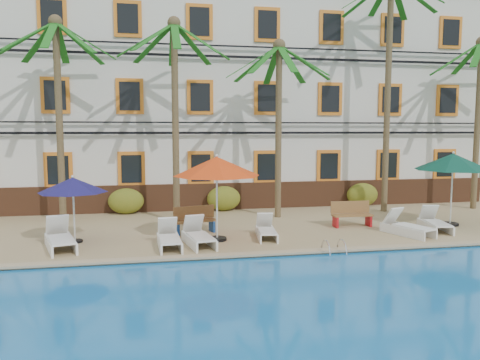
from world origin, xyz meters
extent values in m
plane|color=#384C23|center=(0.00, 0.00, 0.00)|extent=(100.00, 100.00, 0.00)
cube|color=tan|center=(0.00, 5.00, 0.12)|extent=(30.00, 12.00, 0.25)
cube|color=blue|center=(0.00, -7.00, 0.10)|extent=(26.00, 12.00, 0.20)
cube|color=tan|center=(0.00, -0.90, 0.28)|extent=(30.00, 0.35, 0.06)
cube|color=silver|center=(0.00, 10.00, 5.25)|extent=(25.00, 6.00, 10.00)
cube|color=brown|center=(0.00, 6.94, 0.85)|extent=(25.00, 0.12, 1.20)
cube|color=orange|center=(-7.50, 6.95, 2.15)|extent=(1.15, 0.10, 1.50)
cube|color=black|center=(-7.50, 6.90, 2.15)|extent=(0.85, 0.04, 1.20)
cube|color=orange|center=(-4.50, 6.95, 2.15)|extent=(1.15, 0.10, 1.50)
cube|color=black|center=(-4.50, 6.90, 2.15)|extent=(0.85, 0.04, 1.20)
cube|color=orange|center=(-1.50, 6.95, 2.15)|extent=(1.15, 0.10, 1.50)
cube|color=black|center=(-1.50, 6.90, 2.15)|extent=(0.85, 0.04, 1.20)
cube|color=orange|center=(1.50, 6.95, 2.15)|extent=(1.15, 0.10, 1.50)
cube|color=black|center=(1.50, 6.90, 2.15)|extent=(0.85, 0.04, 1.20)
cube|color=orange|center=(4.50, 6.95, 2.15)|extent=(1.15, 0.10, 1.50)
cube|color=black|center=(4.50, 6.90, 2.15)|extent=(0.85, 0.04, 1.20)
cube|color=orange|center=(7.50, 6.95, 2.15)|extent=(1.15, 0.10, 1.50)
cube|color=black|center=(7.50, 6.90, 2.15)|extent=(0.85, 0.04, 1.20)
cube|color=orange|center=(10.50, 6.95, 2.15)|extent=(1.15, 0.10, 1.50)
cube|color=black|center=(10.50, 6.90, 2.15)|extent=(0.85, 0.04, 1.20)
cube|color=orange|center=(-7.50, 6.95, 5.25)|extent=(1.15, 0.10, 1.50)
cube|color=black|center=(-7.50, 6.90, 5.25)|extent=(0.85, 0.04, 1.20)
cube|color=orange|center=(-4.50, 6.95, 5.25)|extent=(1.15, 0.10, 1.50)
cube|color=black|center=(-4.50, 6.90, 5.25)|extent=(0.85, 0.04, 1.20)
cube|color=orange|center=(-1.50, 6.95, 5.25)|extent=(1.15, 0.10, 1.50)
cube|color=black|center=(-1.50, 6.90, 5.25)|extent=(0.85, 0.04, 1.20)
cube|color=orange|center=(1.50, 6.95, 5.25)|extent=(1.15, 0.10, 1.50)
cube|color=black|center=(1.50, 6.90, 5.25)|extent=(0.85, 0.04, 1.20)
cube|color=orange|center=(4.50, 6.95, 5.25)|extent=(1.15, 0.10, 1.50)
cube|color=black|center=(4.50, 6.90, 5.25)|extent=(0.85, 0.04, 1.20)
cube|color=orange|center=(7.50, 6.95, 5.25)|extent=(1.15, 0.10, 1.50)
cube|color=black|center=(7.50, 6.90, 5.25)|extent=(0.85, 0.04, 1.20)
cube|color=orange|center=(10.50, 6.95, 5.25)|extent=(1.15, 0.10, 1.50)
cube|color=black|center=(10.50, 6.90, 5.25)|extent=(0.85, 0.04, 1.20)
cube|color=orange|center=(-7.50, 6.95, 8.45)|extent=(1.15, 0.10, 1.50)
cube|color=black|center=(-7.50, 6.90, 8.45)|extent=(0.85, 0.04, 1.20)
cube|color=orange|center=(-4.50, 6.95, 8.45)|extent=(1.15, 0.10, 1.50)
cube|color=black|center=(-4.50, 6.90, 8.45)|extent=(0.85, 0.04, 1.20)
cube|color=orange|center=(-1.50, 6.95, 8.45)|extent=(1.15, 0.10, 1.50)
cube|color=black|center=(-1.50, 6.90, 8.45)|extent=(0.85, 0.04, 1.20)
cube|color=orange|center=(1.50, 6.95, 8.45)|extent=(1.15, 0.10, 1.50)
cube|color=black|center=(1.50, 6.90, 8.45)|extent=(0.85, 0.04, 1.20)
cube|color=orange|center=(4.50, 6.95, 8.45)|extent=(1.15, 0.10, 1.50)
cube|color=black|center=(4.50, 6.90, 8.45)|extent=(0.85, 0.04, 1.20)
cube|color=orange|center=(7.50, 6.95, 8.45)|extent=(1.15, 0.10, 1.50)
cube|color=black|center=(7.50, 6.90, 8.45)|extent=(0.85, 0.04, 1.20)
cube|color=orange|center=(10.50, 6.95, 8.45)|extent=(1.15, 0.10, 1.50)
cube|color=black|center=(10.50, 6.90, 8.45)|extent=(0.85, 0.04, 1.20)
cube|color=black|center=(0.00, 6.80, 3.70)|extent=(25.00, 0.08, 0.10)
cube|color=black|center=(0.00, 6.80, 4.15)|extent=(25.00, 0.08, 0.06)
cube|color=black|center=(0.00, 6.80, 7.00)|extent=(25.00, 0.08, 0.10)
cube|color=black|center=(0.00, 6.80, 7.45)|extent=(25.00, 0.08, 0.06)
cylinder|color=brown|center=(-7.03, 5.01, 4.03)|extent=(0.26, 0.26, 7.56)
sphere|color=brown|center=(-7.03, 5.01, 7.81)|extent=(0.50, 0.50, 0.50)
cube|color=#166017|center=(-7.03, 6.08, 7.15)|extent=(0.28, 2.14, 1.34)
cube|color=#166017|center=(-7.78, 5.77, 7.15)|extent=(1.71, 1.71, 1.34)
cube|color=#166017|center=(-8.09, 5.01, 7.15)|extent=(2.14, 0.28, 1.34)
cube|color=#166017|center=(-7.78, 4.26, 7.15)|extent=(1.71, 1.71, 1.34)
cube|color=#166017|center=(-7.03, 3.95, 7.15)|extent=(0.28, 2.14, 1.34)
cube|color=#166017|center=(-6.28, 4.26, 7.15)|extent=(1.71, 1.71, 1.34)
cube|color=#166017|center=(-5.97, 5.01, 7.15)|extent=(2.14, 0.28, 1.34)
cube|color=#166017|center=(-6.28, 5.77, 7.15)|extent=(1.71, 1.71, 1.34)
cylinder|color=brown|center=(-2.70, 4.62, 4.05)|extent=(0.26, 0.26, 7.60)
sphere|color=brown|center=(-2.70, 4.62, 7.85)|extent=(0.50, 0.50, 0.50)
cube|color=#166017|center=(-2.70, 5.69, 7.19)|extent=(0.28, 2.14, 1.34)
cube|color=#166017|center=(-3.46, 5.38, 7.19)|extent=(1.71, 1.71, 1.34)
cube|color=#166017|center=(-3.77, 4.62, 7.19)|extent=(2.14, 0.28, 1.34)
cube|color=#166017|center=(-3.46, 3.87, 7.19)|extent=(1.71, 1.71, 1.34)
cube|color=#166017|center=(-2.70, 3.56, 7.19)|extent=(0.28, 2.14, 1.34)
cube|color=#166017|center=(-1.95, 3.87, 7.19)|extent=(1.71, 1.71, 1.34)
cube|color=#166017|center=(-1.64, 4.62, 7.19)|extent=(2.14, 0.28, 1.34)
cube|color=#166017|center=(-1.95, 5.38, 7.19)|extent=(1.71, 1.71, 1.34)
cylinder|color=brown|center=(1.44, 4.72, 3.72)|extent=(0.26, 0.26, 6.93)
sphere|color=brown|center=(1.44, 4.72, 7.18)|extent=(0.50, 0.50, 0.50)
cube|color=#166017|center=(1.44, 5.78, 6.52)|extent=(0.28, 2.14, 1.34)
cube|color=#166017|center=(0.69, 5.47, 6.52)|extent=(1.71, 1.71, 1.34)
cube|color=#166017|center=(0.38, 4.72, 6.52)|extent=(2.14, 0.28, 1.34)
cube|color=#166017|center=(0.69, 3.97, 6.52)|extent=(1.71, 1.71, 1.34)
cube|color=#166017|center=(1.44, 3.66, 6.52)|extent=(0.28, 2.14, 1.34)
cube|color=#166017|center=(2.19, 3.97, 6.52)|extent=(1.71, 1.71, 1.34)
cube|color=#166017|center=(2.51, 4.72, 6.52)|extent=(2.14, 0.28, 1.34)
cube|color=#166017|center=(2.19, 5.47, 6.52)|extent=(1.71, 1.71, 1.34)
cylinder|color=brown|center=(6.42, 5.18, 5.21)|extent=(0.26, 0.26, 9.93)
cube|color=#166017|center=(6.42, 6.25, 9.52)|extent=(0.28, 2.14, 1.34)
cube|color=#166017|center=(7.18, 5.93, 9.52)|extent=(1.71, 1.71, 1.34)
cylinder|color=brown|center=(10.79, 5.10, 3.97)|extent=(0.26, 0.26, 7.44)
cube|color=#166017|center=(10.79, 6.16, 7.03)|extent=(0.28, 2.14, 1.34)
cube|color=#166017|center=(10.04, 5.85, 7.03)|extent=(1.71, 1.71, 1.34)
cube|color=#166017|center=(9.73, 5.10, 7.03)|extent=(2.14, 0.28, 1.34)
cube|color=#166017|center=(10.04, 4.35, 7.03)|extent=(1.71, 1.71, 1.34)
ellipsoid|color=#1F4F16|center=(-4.75, 6.60, 0.80)|extent=(1.50, 0.90, 1.10)
ellipsoid|color=#1F4F16|center=(-0.53, 6.60, 0.80)|extent=(1.50, 0.90, 1.10)
ellipsoid|color=#1F4F16|center=(6.05, 6.60, 0.80)|extent=(1.50, 0.90, 1.10)
cylinder|color=black|center=(-6.09, 1.65, 0.28)|extent=(0.48, 0.48, 0.07)
cylinder|color=silver|center=(-6.09, 1.65, 1.28)|extent=(0.06, 0.06, 2.06)
cone|color=navy|center=(-6.09, 1.65, 2.10)|extent=(2.15, 2.15, 0.47)
sphere|color=silver|center=(-6.09, 1.65, 2.36)|extent=(0.10, 0.10, 0.10)
cylinder|color=black|center=(-1.59, 1.08, 0.29)|extent=(0.63, 0.63, 0.09)
cylinder|color=silver|center=(-1.59, 1.08, 1.60)|extent=(0.06, 0.06, 2.70)
cone|color=#E23F10|center=(-1.59, 1.08, 2.66)|extent=(2.81, 2.81, 0.62)
sphere|color=silver|center=(-1.59, 1.08, 3.00)|extent=(0.10, 0.10, 0.10)
cylinder|color=black|center=(7.38, 1.87, 0.29)|extent=(0.63, 0.63, 0.09)
cylinder|color=silver|center=(7.38, 1.87, 1.59)|extent=(0.06, 0.06, 2.68)
cone|color=#0B4333|center=(7.38, 1.87, 2.65)|extent=(2.79, 2.79, 0.61)
sphere|color=silver|center=(7.38, 1.87, 2.98)|extent=(0.10, 0.10, 0.10)
cube|color=white|center=(-6.30, 0.57, 0.60)|extent=(1.04, 1.56, 0.07)
cube|color=white|center=(-6.58, 1.51, 0.85)|extent=(0.78, 0.69, 0.71)
cube|color=white|center=(-6.69, 0.73, 0.41)|extent=(0.65, 1.96, 0.33)
cube|color=white|center=(-6.06, 0.92, 0.41)|extent=(0.65, 1.96, 0.33)
cube|color=white|center=(-3.14, 0.16, 0.57)|extent=(0.65, 1.31, 0.06)
cube|color=white|center=(-3.18, 1.04, 0.79)|extent=(0.61, 0.50, 0.64)
cube|color=white|center=(-3.45, 0.39, 0.40)|extent=(0.14, 1.82, 0.30)
cube|color=white|center=(-2.86, 0.42, 0.40)|extent=(0.14, 1.82, 0.30)
cube|color=white|center=(-2.20, 0.28, 0.58)|extent=(0.83, 1.41, 0.06)
cube|color=white|center=(-2.35, 1.18, 0.81)|extent=(0.68, 0.58, 0.66)
cube|color=white|center=(-2.54, 0.48, 0.40)|extent=(0.38, 1.86, 0.30)
cube|color=white|center=(-1.94, 0.58, 0.40)|extent=(0.38, 1.86, 0.30)
cube|color=white|center=(0.03, 0.87, 0.54)|extent=(0.68, 1.22, 0.05)
cube|color=white|center=(0.13, 1.67, 0.74)|extent=(0.59, 0.49, 0.58)
cube|color=white|center=(-0.21, 1.13, 0.38)|extent=(0.26, 1.65, 0.27)
cube|color=white|center=(0.33, 1.06, 0.38)|extent=(0.26, 1.65, 0.27)
cube|color=white|center=(5.00, 0.41, 0.57)|extent=(1.02, 1.44, 0.06)
cube|color=white|center=(4.68, 1.26, 0.81)|extent=(0.73, 0.66, 0.65)
cube|color=white|center=(4.63, 0.54, 0.40)|extent=(0.70, 1.77, 0.30)
cube|color=white|center=(5.19, 0.75, 0.40)|extent=(0.70, 1.77, 0.30)
cube|color=white|center=(6.19, 0.86, 0.56)|extent=(0.84, 1.37, 0.06)
cube|color=white|center=(6.37, 1.73, 0.79)|extent=(0.67, 0.58, 0.64)
cube|color=white|center=(5.95, 1.16, 0.40)|extent=(0.43, 1.79, 0.29)
cube|color=white|center=(6.53, 1.04, 0.40)|extent=(0.43, 1.79, 0.29)
cube|color=olive|center=(-2.21, 2.27, 0.68)|extent=(1.57, 0.82, 0.06)
cube|color=olive|center=(-2.27, 2.49, 0.95)|extent=(1.47, 0.44, 0.45)
cube|color=navy|center=(-2.84, 2.11, 0.45)|extent=(0.19, 0.46, 0.40)
cube|color=navy|center=(-1.58, 2.44, 0.45)|extent=(0.19, 0.46, 0.40)
cube|color=olive|center=(3.64, 2.31, 0.68)|extent=(1.51, 0.48, 0.06)
cube|color=olive|center=(3.64, 2.53, 0.95)|extent=(1.50, 0.09, 0.45)
cube|color=#AB1319|center=(2.99, 2.32, 0.45)|extent=(0.09, 0.45, 0.40)
cube|color=#AB1319|center=(4.29, 2.29, 0.45)|extent=(0.09, 0.45, 0.40)
torus|color=silver|center=(1.34, -1.00, 0.25)|extent=(0.04, 0.74, 0.74)
torus|color=silver|center=(1.84, -1.00, 0.25)|extent=(0.04, 0.74, 0.74)
camera|label=1|loc=(-3.62, -13.69, 3.81)|focal=35.00mm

